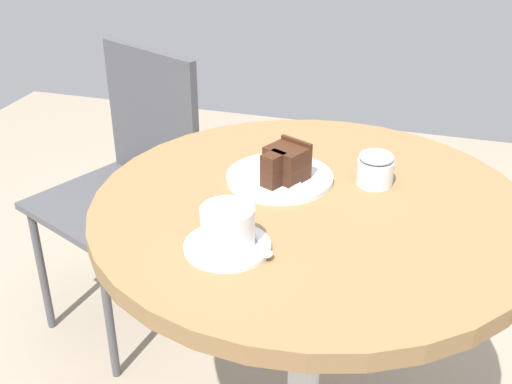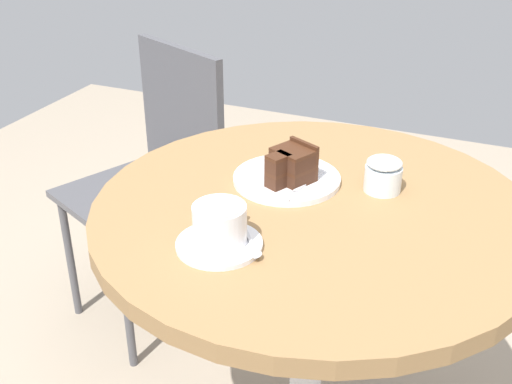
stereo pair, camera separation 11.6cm
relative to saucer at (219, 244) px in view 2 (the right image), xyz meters
The scene contains 10 objects.
cafe_table 0.25m from the saucer, 26.66° to the right, with size 0.84×0.84×0.73m.
saucer is the anchor object (origin of this frame).
coffee_cup 0.04m from the saucer, ahead, with size 0.12×0.09×0.07m.
teaspoon 0.06m from the saucer, 78.72° to the right, with size 0.09×0.07×0.00m.
cake_plate 0.27m from the saucer, ahead, with size 0.21×0.21×0.01m.
cake_slice 0.26m from the saucer, ahead, with size 0.11×0.09×0.07m.
fork 0.23m from the saucer, 15.43° to the right, with size 0.14×0.04×0.00m.
napkin 0.26m from the saucer, ahead, with size 0.18×0.19×0.00m.
cafe_chair 0.85m from the saucer, 38.91° to the left, with size 0.50×0.50×0.84m.
sugar_pot 0.37m from the saucer, 33.67° to the right, with size 0.07×0.07×0.07m.
Camera 2 is at (-1.01, -0.31, 1.32)m, focal length 45.00 mm.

